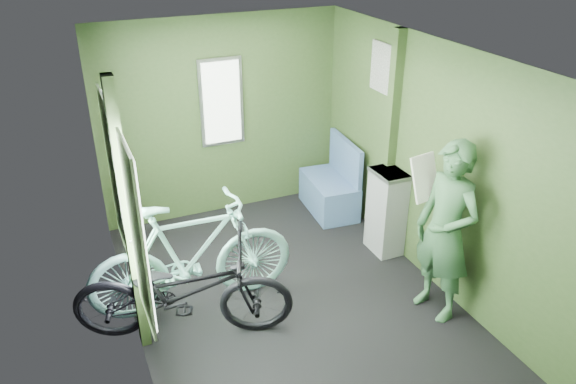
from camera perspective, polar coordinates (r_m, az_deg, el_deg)
name	(u,v)px	position (r m, az deg, el deg)	size (l,w,h in m)	color
room	(287,160)	(4.63, -0.12, 3.31)	(4.00, 4.02, 2.31)	black
bicycle_black	(187,336)	(5.05, -10.21, -14.20)	(0.64, 1.82, 0.96)	black
bicycle_mint	(197,306)	(5.36, -9.26, -11.32)	(0.52, 1.85, 1.11)	#78BDB3
passenger	(446,232)	(4.97, 15.73, -3.93)	(0.50, 0.72, 1.65)	#325B38
waste_box	(386,212)	(5.93, 9.96, -1.98)	(0.27, 0.38, 0.92)	gray
bench_seat	(331,190)	(6.74, 4.37, 0.16)	(0.53, 0.87, 0.88)	navy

